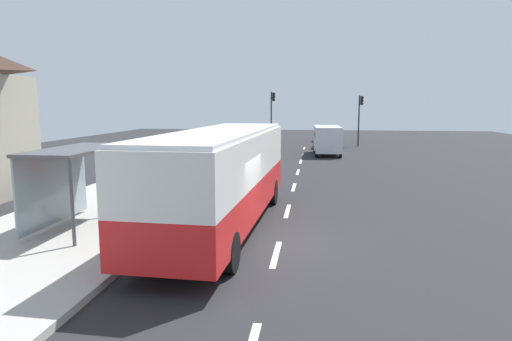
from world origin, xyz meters
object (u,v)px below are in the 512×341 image
Objects in this scene: traffic_light_far_side at (272,110)px; bus_shelter at (69,166)px; recycling_bin_green at (161,199)px; sedan_near at (327,140)px; sedan_far at (325,134)px; traffic_light_near_side at (360,113)px; recycling_bin_yellow at (154,203)px; bus at (222,173)px; white_van at (327,138)px.

bus_shelter is at bearing -95.87° from traffic_light_far_side.
bus_shelter is at bearing -135.92° from recycling_bin_green.
bus_shelter is (-8.71, -29.16, 1.31)m from sedan_near.
traffic_light_near_side is (3.20, -5.68, 2.48)m from sedan_far.
recycling_bin_green is at bearing -92.09° from traffic_light_far_side.
sedan_near is at bearing -145.11° from traffic_light_near_side.
sedan_near is 0.84× the size of traffic_light_far_side.
sedan_far is at bearing 79.66° from recycling_bin_yellow.
white_van is at bearing 80.12° from bus.
traffic_light_near_side is (7.21, 30.43, 1.43)m from bus.
sedan_near and sedan_far have the same top height.
recycling_bin_green is 0.18× the size of traffic_light_far_side.
traffic_light_near_side reaches higher than recycling_bin_yellow.
bus_shelter is (-11.91, -31.39, -1.18)m from traffic_light_near_side.
sedan_near is 4.67× the size of recycling_bin_yellow.
traffic_light_far_side is at bearing 121.16° from white_van.
bus is 2.80m from recycling_bin_yellow.
sedan_near is (4.01, 28.20, -1.05)m from bus.
recycling_bin_green is 30.20m from traffic_light_far_side.
traffic_light_near_side is at bearing 72.05° from recycling_bin_yellow.
traffic_light_far_side is (1.10, 30.74, 2.85)m from recycling_bin_yellow.
traffic_light_near_side reaches higher than bus.
bus is 2.11× the size of white_van.
sedan_far is at bearing 76.77° from bus_shelter.
bus is 31.31m from traffic_light_far_side.
bus is 11.68× the size of recycling_bin_green.
traffic_light_far_side is (-5.41, 3.03, 2.72)m from sedan_near.
sedan_far reaches higher than recycling_bin_yellow.
sedan_far reaches higher than recycling_bin_green.
traffic_light_near_side is (3.20, 2.23, 2.48)m from sedan_near.
bus is 36.35m from sedan_far.
sedan_far is 6.98m from traffic_light_near_side.
bus_shelter is (-8.61, -23.41, 0.75)m from white_van.
bus reaches higher than white_van.
sedan_far is 36.21m from recycling_bin_yellow.
traffic_light_near_side is at bearing 34.89° from sedan_near.
white_van is 8.84m from traffic_light_near_side.
bus_shelter is at bearing -168.54° from bus.
recycling_bin_yellow is at bearing -92.04° from traffic_light_far_side.
sedan_far is at bearing 119.37° from traffic_light_near_side.
traffic_light_far_side reaches higher than sedan_far.
bus_shelter is (-2.21, -1.44, 1.44)m from recycling_bin_yellow.
bus reaches higher than sedan_far.
bus reaches higher than recycling_bin_yellow.
sedan_near is 7.91m from sedan_far.
bus is 4.80m from bus_shelter.
traffic_light_near_side is at bearing 69.22° from bus_shelter.
sedan_far is 0.91× the size of traffic_light_near_side.
recycling_bin_yellow is at bearing 168.87° from bus.
bus_shelter is (-2.21, -2.14, 1.44)m from recycling_bin_green.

